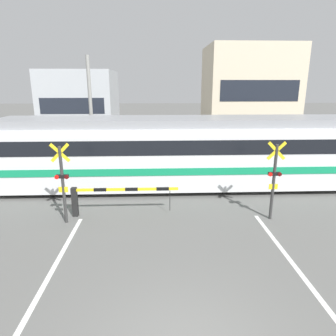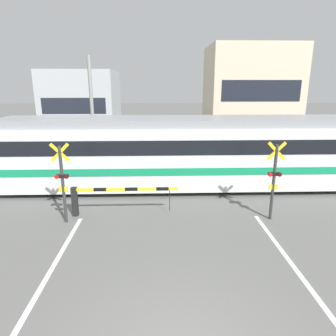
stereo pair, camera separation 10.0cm
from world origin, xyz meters
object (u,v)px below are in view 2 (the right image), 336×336
object	(u,v)px
crossing_barrier_near	(102,195)
commuter_train	(195,151)
crossing_signal_left	(62,180)
crossing_barrier_far	(209,157)
crossing_signal_right	(274,178)
pedestrian	(163,146)

from	to	relation	value
crossing_barrier_near	commuter_train	bearing A→B (deg)	39.09
commuter_train	crossing_signal_left	size ratio (longest dim) A/B	6.19
crossing_barrier_far	crossing_signal_right	xyz separation A→B (m)	(1.24, -6.57, 0.81)
pedestrian	crossing_signal_left	bearing A→B (deg)	-112.60
crossing_barrier_near	crossing_signal_right	distance (m)	6.39
crossing_signal_left	pedestrian	xyz separation A→B (m)	(3.69, 8.86, -0.60)
commuter_train	pedestrian	bearing A→B (deg)	105.73
crossing_barrier_near	crossing_barrier_far	xyz separation A→B (m)	(5.08, 6.01, 0.00)
commuter_train	crossing_barrier_near	distance (m)	5.12
commuter_train	pedestrian	size ratio (longest dim) A/B	10.31
crossing_signal_left	pedestrian	distance (m)	9.62
commuter_train	crossing_signal_left	bearing A→B (deg)	-144.11
crossing_barrier_near	crossing_signal_right	xyz separation A→B (m)	(6.32, -0.55, 0.81)
crossing_barrier_far	crossing_signal_left	world-z (taller)	crossing_signal_left
commuter_train	crossing_barrier_far	bearing A→B (deg)	67.48
crossing_barrier_far	crossing_signal_right	bearing A→B (deg)	-79.29
crossing_signal_left	crossing_barrier_near	bearing A→B (deg)	24.00
crossing_signal_left	crossing_signal_right	size ratio (longest dim) A/B	1.00
crossing_signal_left	pedestrian	bearing A→B (deg)	67.40
crossing_signal_left	crossing_signal_right	world-z (taller)	same
crossing_signal_right	pedestrian	world-z (taller)	crossing_signal_right
crossing_barrier_far	crossing_signal_left	size ratio (longest dim) A/B	1.37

